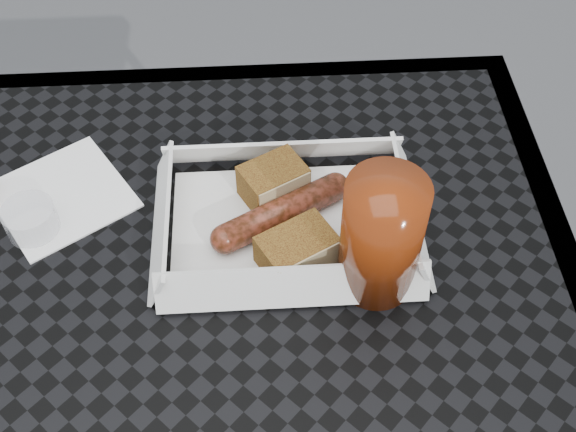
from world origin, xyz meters
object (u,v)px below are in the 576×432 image
object	(u,v)px
food_tray	(287,226)
bratwurst	(282,212)
patio_table	(158,417)
drink_glass	(381,237)

from	to	relation	value
food_tray	bratwurst	distance (m)	0.02
bratwurst	patio_table	bearing A→B (deg)	-127.83
food_tray	patio_table	bearing A→B (deg)	-129.92
patio_table	food_tray	world-z (taller)	food_tray
food_tray	drink_glass	xyz separation A→B (m)	(0.08, -0.06, 0.06)
patio_table	bratwurst	world-z (taller)	bratwurst
patio_table	drink_glass	bearing A→B (deg)	23.38
patio_table	bratwurst	size ratio (longest dim) A/B	5.88
patio_table	bratwurst	xyz separation A→B (m)	(0.12, 0.16, 0.09)
food_tray	drink_glass	size ratio (longest dim) A/B	1.77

